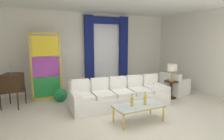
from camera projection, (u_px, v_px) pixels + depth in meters
The scene contains 15 objects.
ground_plane at pixel (125, 113), 5.30m from camera, with size 16.00×16.00×0.00m, color silver.
wall_rear at pixel (88, 51), 7.79m from camera, with size 8.00×0.12×3.00m, color white.
wall_right at pixel (204, 52), 7.16m from camera, with size 0.12×7.00×3.00m, color white.
ceiling_slab at pixel (112, 2), 5.54m from camera, with size 8.00×7.60×0.04m, color white.
curtained_window at pixel (107, 45), 7.93m from camera, with size 2.00×0.17×2.70m.
couch_white_long at pixel (120, 96), 5.85m from camera, with size 2.97×1.12×0.86m.
coffee_table at pixel (139, 107), 4.70m from camera, with size 1.19×0.59×0.41m.
bottle_blue_decanter at pixel (132, 101), 4.61m from camera, with size 0.06×0.06×0.30m.
bottle_crystal_tall at pixel (145, 99), 4.72m from camera, with size 0.07×0.07×0.33m.
vintage_tv at pixel (12, 83), 5.66m from camera, with size 0.70×0.74×1.35m.
armchair_white at pixel (174, 86), 7.05m from camera, with size 0.99×0.97×0.80m.
stained_glass_divider at pixel (46, 68), 6.27m from camera, with size 0.95×0.05×2.20m.
peacock_figurine at pixel (61, 96), 6.14m from camera, with size 0.44×0.60×0.50m.
round_side_table at pixel (171, 88), 6.58m from camera, with size 0.48×0.48×0.59m.
table_lamp_brass at pixel (172, 68), 6.47m from camera, with size 0.32×0.32×0.57m.
Camera 1 is at (-2.50, -4.40, 2.00)m, focal length 31.22 mm.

